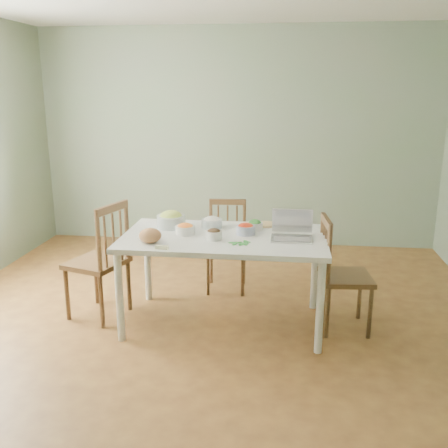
# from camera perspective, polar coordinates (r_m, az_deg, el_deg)

# --- Properties ---
(floor) EXTENTS (5.00, 5.00, 0.00)m
(floor) POSITION_cam_1_polar(r_m,az_deg,el_deg) (4.37, -2.01, -11.59)
(floor) COLOR #543318
(floor) RESTS_ON ground
(wall_back) EXTENTS (5.00, 0.00, 2.70)m
(wall_back) POSITION_cam_1_polar(r_m,az_deg,el_deg) (6.41, 1.45, 9.63)
(wall_back) COLOR slate
(wall_back) RESTS_ON ground
(wall_front) EXTENTS (5.00, 0.00, 2.70)m
(wall_front) POSITION_cam_1_polar(r_m,az_deg,el_deg) (1.62, -16.71, -7.96)
(wall_front) COLOR slate
(wall_front) RESTS_ON ground
(dining_table) EXTENTS (1.68, 0.94, 0.79)m
(dining_table) POSITION_cam_1_polar(r_m,az_deg,el_deg) (4.29, 0.00, -6.36)
(dining_table) COLOR white
(dining_table) RESTS_ON floor
(chair_far) EXTENTS (0.41, 0.39, 0.89)m
(chair_far) POSITION_cam_1_polar(r_m,az_deg,el_deg) (4.99, 0.26, -2.60)
(chair_far) COLOR #331F0D
(chair_far) RESTS_ON floor
(chair_left) EXTENTS (0.55, 0.57, 1.03)m
(chair_left) POSITION_cam_1_polar(r_m,az_deg,el_deg) (4.55, -14.20, -3.95)
(chair_left) COLOR #331F0D
(chair_left) RESTS_ON floor
(chair_right) EXTENTS (0.44, 0.46, 0.96)m
(chair_right) POSITION_cam_1_polar(r_m,az_deg,el_deg) (4.30, 13.60, -5.56)
(chair_right) COLOR #331F0D
(chair_right) RESTS_ON floor
(bread_boule) EXTENTS (0.23, 0.23, 0.12)m
(bread_boule) POSITION_cam_1_polar(r_m,az_deg,el_deg) (4.01, -8.34, -1.30)
(bread_boule) COLOR #A66D41
(bread_boule) RESTS_ON dining_table
(butter_stick) EXTENTS (0.10, 0.04, 0.03)m
(butter_stick) POSITION_cam_1_polar(r_m,az_deg,el_deg) (3.85, -7.05, -2.62)
(butter_stick) COLOR #F0EBB8
(butter_stick) RESTS_ON dining_table
(bowl_squash) EXTENTS (0.31, 0.31, 0.14)m
(bowl_squash) POSITION_cam_1_polar(r_m,az_deg,el_deg) (4.42, -6.00, 0.53)
(bowl_squash) COLOR #EAF272
(bowl_squash) RESTS_ON dining_table
(bowl_carrot) EXTENTS (0.19, 0.19, 0.09)m
(bowl_carrot) POSITION_cam_1_polar(r_m,az_deg,el_deg) (4.21, -4.39, -0.54)
(bowl_carrot) COLOR orange
(bowl_carrot) RESTS_ON dining_table
(bowl_onion) EXTENTS (0.20, 0.20, 0.10)m
(bowl_onion) POSITION_cam_1_polar(r_m,az_deg,el_deg) (4.39, -1.37, 0.20)
(bowl_onion) COLOR white
(bowl_onion) RESTS_ON dining_table
(bowl_mushroom) EXTENTS (0.15, 0.15, 0.09)m
(bowl_mushroom) POSITION_cam_1_polar(r_m,az_deg,el_deg) (4.05, -1.15, -1.15)
(bowl_mushroom) COLOR black
(bowl_mushroom) RESTS_ON dining_table
(bowl_redpep) EXTENTS (0.19, 0.19, 0.09)m
(bowl_redpep) POSITION_cam_1_polar(r_m,az_deg,el_deg) (4.20, 2.45, -0.54)
(bowl_redpep) COLOR red
(bowl_redpep) RESTS_ON dining_table
(bowl_broccoli) EXTENTS (0.16, 0.16, 0.09)m
(bowl_broccoli) POSITION_cam_1_polar(r_m,az_deg,el_deg) (4.34, 3.49, -0.09)
(bowl_broccoli) COLOR #0B5211
(bowl_broccoli) RESTS_ON dining_table
(flatbread) EXTENTS (0.24, 0.24, 0.02)m
(flatbread) POSITION_cam_1_polar(r_m,az_deg,el_deg) (4.49, 4.79, -0.05)
(flatbread) COLOR #E5CF81
(flatbread) RESTS_ON dining_table
(basil_bunch) EXTENTS (0.19, 0.19, 0.02)m
(basil_bunch) POSITION_cam_1_polar(r_m,az_deg,el_deg) (3.96, 1.67, -2.04)
(basil_bunch) COLOR #2D7231
(basil_bunch) RESTS_ON dining_table
(laptop) EXTENTS (0.33, 0.30, 0.22)m
(laptop) POSITION_cam_1_polar(r_m,az_deg,el_deg) (4.06, 7.71, -0.26)
(laptop) COLOR silver
(laptop) RESTS_ON dining_table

